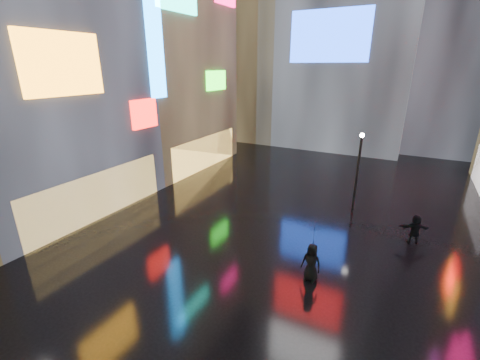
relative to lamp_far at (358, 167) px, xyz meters
The scene contains 8 objects.
ground 5.09m from the lamp_far, 135.71° to the right, with size 140.00×140.00×0.00m, color black.
building_left_mid 22.80m from the lamp_far, 154.85° to the right, with size 10.28×12.70×24.00m.
building_left_far 20.82m from the lamp_far, behind, with size 10.28×12.00×22.00m.
tower_flank_left 27.46m from the lamp_far, 131.63° to the left, with size 10.00×10.00×26.00m, color black.
lamp_far is the anchor object (origin of this frame).
pedestrian_4 9.20m from the lamp_far, 92.44° to the right, with size 0.88×0.57×1.80m, color black.
pedestrian_5 5.32m from the lamp_far, 40.83° to the right, with size 1.54×0.49×1.66m, color black.
umbrella_2 9.00m from the lamp_far, 92.44° to the right, with size 1.00×1.02×0.92m, color black.
Camera 1 is at (5.50, 1.61, 9.21)m, focal length 24.00 mm.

